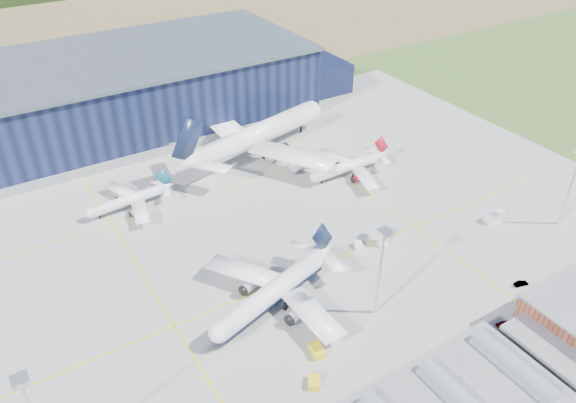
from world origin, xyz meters
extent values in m
plane|color=#365720|center=(0.00, 0.00, 0.00)|extent=(600.00, 600.00, 0.00)
cube|color=gray|center=(0.00, 10.00, 0.03)|extent=(220.00, 160.00, 0.06)
cube|color=yellow|center=(0.00, -10.00, 0.07)|extent=(180.00, 0.40, 0.02)
cube|color=yellow|center=(0.00, 35.00, 0.07)|extent=(180.00, 0.40, 0.02)
cube|color=yellow|center=(-30.00, 10.00, 0.07)|extent=(0.40, 120.00, 0.02)
cube|color=yellow|center=(40.00, 10.00, 0.07)|extent=(0.40, 120.00, 0.02)
cube|color=olive|center=(0.00, 220.00, 0.00)|extent=(600.00, 220.00, 0.01)
cube|color=black|center=(0.00, 95.00, 12.50)|extent=(120.00, 60.00, 25.00)
cube|color=gray|center=(0.00, 95.00, 1.60)|extent=(121.00, 61.00, 3.20)
cube|color=#4B555F|center=(0.00, 95.00, 25.50)|extent=(122.00, 62.00, 1.20)
cube|color=black|center=(72.00, 90.00, 6.00)|extent=(24.00, 30.00, 12.00)
cube|color=slate|center=(30.00, -60.00, 3.00)|extent=(10.00, 18.00, 6.00)
cylinder|color=#8495A3|center=(4.00, -60.00, 6.40)|extent=(4.40, 18.00, 4.40)
cylinder|color=#8495A3|center=(18.00, -60.00, 6.40)|extent=(4.40, 18.00, 4.40)
cube|color=silver|center=(-60.00, -30.00, 22.50)|extent=(2.60, 2.60, 1.00)
cylinder|color=silver|center=(10.00, -30.00, 11.00)|extent=(0.70, 0.70, 22.00)
cube|color=silver|center=(10.00, -30.00, 22.50)|extent=(2.60, 2.60, 1.00)
cylinder|color=silver|center=(75.00, -30.00, 11.00)|extent=(0.70, 0.70, 22.00)
cube|color=yellow|center=(-7.88, -32.86, 0.83)|extent=(3.15, 4.38, 1.66)
cube|color=yellow|center=(-12.82, -39.16, 0.72)|extent=(3.74, 3.96, 1.43)
cube|color=white|center=(21.40, -9.27, 0.66)|extent=(3.00, 3.58, 1.32)
cube|color=white|center=(31.65, 33.35, 1.11)|extent=(5.26, 4.48, 2.21)
cube|color=white|center=(-14.86, 44.96, 0.69)|extent=(3.66, 3.78, 1.37)
cube|color=white|center=(60.92, -19.78, 1.33)|extent=(5.98, 3.79, 2.66)
cube|color=white|center=(27.26, -9.54, 1.65)|extent=(2.17, 5.20, 3.30)
imported|color=#99999E|center=(31.20, -48.00, 0.56)|extent=(3.50, 2.06, 1.12)
imported|color=#99999E|center=(45.35, -41.37, 0.58)|extent=(3.75, 2.12, 1.17)
camera|label=1|loc=(-55.20, -97.60, 90.40)|focal=35.00mm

